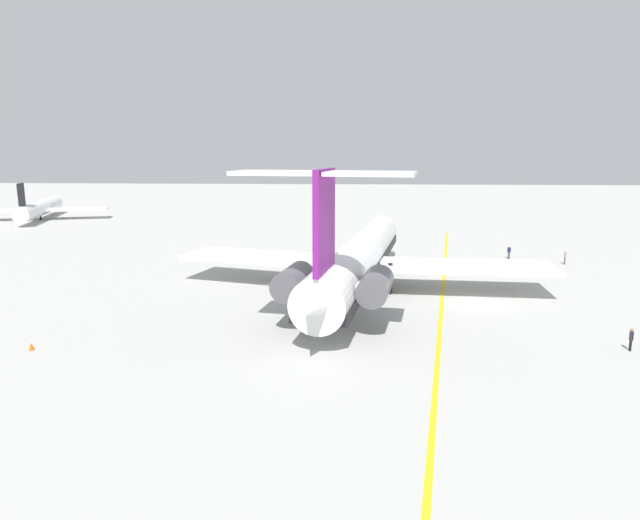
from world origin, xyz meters
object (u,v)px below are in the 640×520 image
at_px(airliner_mid_right, 41,208).
at_px(ground_crew_near_tail, 565,256).
at_px(safety_cone_nose, 31,346).
at_px(ground_crew_near_nose, 509,250).
at_px(ground_crew_portside, 631,337).
at_px(main_jetliner, 358,258).

xyz_separation_m(airliner_mid_right, ground_crew_near_tail, (-40.68, -90.76, -1.28)).
height_order(airliner_mid_right, safety_cone_nose, airliner_mid_right).
xyz_separation_m(airliner_mid_right, ground_crew_near_nose, (-37.45, -84.81, -1.26)).
xyz_separation_m(ground_crew_near_tail, ground_crew_portside, (-30.49, 6.84, -0.05)).
height_order(main_jetliner, ground_crew_near_tail, main_jetliner).
relative_size(main_jetliner, airliner_mid_right, 1.62).
bearing_deg(main_jetliner, ground_crew_portside, -119.42).
height_order(main_jetliner, safety_cone_nose, main_jetliner).
relative_size(ground_crew_near_tail, ground_crew_portside, 1.04).
relative_size(ground_crew_portside, safety_cone_nose, 3.01).
xyz_separation_m(ground_crew_near_nose, ground_crew_portside, (-33.73, 0.89, -0.06)).
bearing_deg(ground_crew_portside, airliner_mid_right, 130.39).
xyz_separation_m(ground_crew_near_tail, safety_cone_nose, (-32.83, 48.99, -0.82)).
bearing_deg(ground_crew_portside, main_jetliner, 131.79).
relative_size(ground_crew_near_tail, safety_cone_nose, 3.14).
relative_size(main_jetliner, safety_cone_nose, 78.55).
distance_m(airliner_mid_right, safety_cone_nose, 84.58).
xyz_separation_m(ground_crew_portside, safety_cone_nose, (-2.34, 42.15, -0.77)).
distance_m(ground_crew_near_nose, ground_crew_near_tail, 6.78).
height_order(main_jetliner, airliner_mid_right, main_jetliner).
bearing_deg(safety_cone_nose, ground_crew_near_nose, -50.03).
xyz_separation_m(main_jetliner, ground_crew_portside, (-15.37, -19.04, -2.39)).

